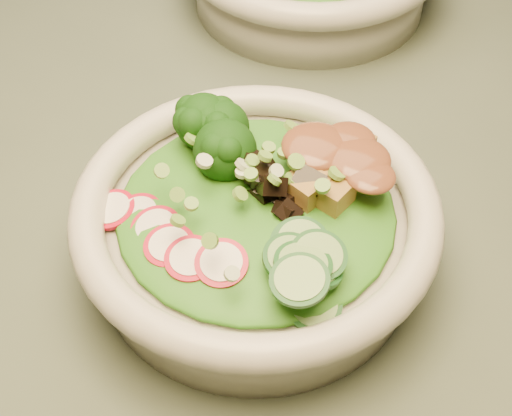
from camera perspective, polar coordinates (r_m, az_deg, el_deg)
The scene contains 10 objects.
dining_table at distance 0.64m, azimuth 11.65°, elevation -11.09°, with size 1.20×0.80×0.75m.
salad_bowl at distance 0.51m, azimuth 0.00°, elevation -1.47°, with size 0.26×0.26×0.07m.
lettuce_bed at distance 0.50m, azimuth 0.00°, elevation 0.08°, with size 0.20×0.20×0.02m, color #2A6C16.
broccoli_florets at distance 0.52m, azimuth -3.50°, elevation 5.34°, with size 0.08×0.07×0.04m, color black, non-canonical shape.
radish_slices at distance 0.48m, azimuth -6.57°, elevation -2.67°, with size 0.11×0.04×0.02m, color #B50D26, non-canonical shape.
cucumber_slices at distance 0.45m, azimuth 3.82°, elevation -4.07°, with size 0.07×0.07×0.03m, color #7BA159, non-canonical shape.
mushroom_heap at distance 0.49m, azimuth 1.19°, elevation 1.63°, with size 0.07×0.07×0.04m, color black, non-canonical shape.
tofu_cubes at distance 0.51m, azimuth 6.03°, elevation 3.32°, with size 0.09×0.06×0.03m, color olive, non-canonical shape.
peanut_sauce at distance 0.50m, azimuth 6.14°, elevation 4.35°, with size 0.07×0.05×0.02m, color brown.
scallion_garnish at distance 0.48m, azimuth 0.00°, elevation 1.94°, with size 0.19×0.19×0.02m, color #669936, non-canonical shape.
Camera 1 is at (0.09, -0.34, 1.17)m, focal length 50.00 mm.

